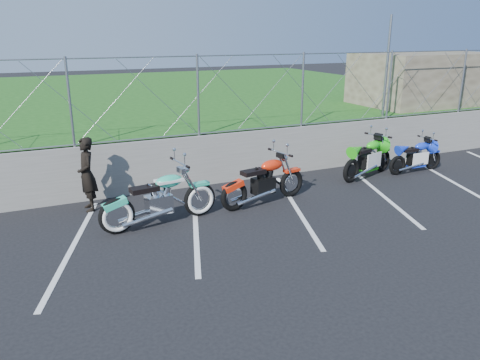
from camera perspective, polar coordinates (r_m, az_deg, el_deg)
name	(u,v)px	position (r m, az deg, el deg)	size (l,w,h in m)	color
ground	(213,244)	(8.87, -3.30, -7.75)	(90.00, 90.00, 0.00)	black
retaining_wall	(162,165)	(11.79, -9.50, 1.86)	(30.00, 0.22, 1.30)	slate
grass_field	(101,108)	(21.43, -16.60, 8.38)	(30.00, 20.00, 1.30)	#1A4C14
stone_building	(427,78)	(18.70, 21.79, 11.44)	(5.00, 3.00, 1.80)	brown
chain_link_fence	(158,98)	(11.46, -9.92, 9.83)	(28.00, 0.03, 2.00)	gray
sign_pole	(387,67)	(15.23, 17.47, 13.03)	(0.08, 0.08, 3.00)	gray
parking_lines	(248,216)	(10.15, 1.00, -4.36)	(18.29, 4.31, 0.01)	silver
cruiser_turquoise	(161,201)	(9.69, -9.58, -2.49)	(2.54, 0.80, 1.27)	black
naked_orange	(265,183)	(10.74, 3.07, -0.31)	(2.32, 0.79, 1.17)	black
sportbike_green	(369,160)	(13.22, 15.40, 2.42)	(2.09, 0.88, 1.12)	black
sportbike_blue	(417,158)	(14.10, 20.72, 2.55)	(1.86, 0.66, 0.96)	black
person_standing	(87,174)	(10.76, -18.16, 0.65)	(0.60, 0.39, 1.64)	black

